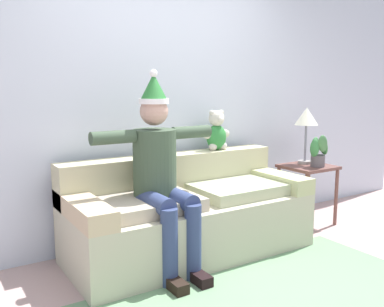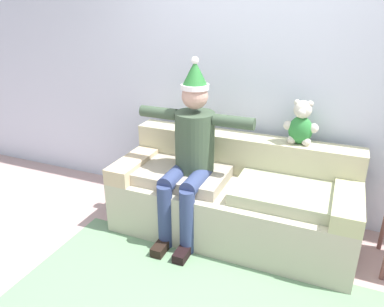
# 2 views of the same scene
# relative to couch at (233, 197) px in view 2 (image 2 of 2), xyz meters

# --- Properties ---
(back_wall) EXTENTS (7.00, 0.10, 2.70)m
(back_wall) POSITION_rel_couch_xyz_m (0.00, 0.52, 1.01)
(back_wall) COLOR silver
(back_wall) RESTS_ON ground_plane
(couch) EXTENTS (2.07, 0.86, 0.82)m
(couch) POSITION_rel_couch_xyz_m (0.00, 0.00, 0.00)
(couch) COLOR #B8B298
(couch) RESTS_ON ground_plane
(person_seated) EXTENTS (1.02, 0.77, 1.55)m
(person_seated) POSITION_rel_couch_xyz_m (-0.35, -0.16, 0.46)
(person_seated) COLOR #394B37
(person_seated) RESTS_ON ground_plane
(teddy_bear) EXTENTS (0.29, 0.17, 0.38)m
(teddy_bear) POSITION_rel_couch_xyz_m (0.48, 0.27, 0.66)
(teddy_bear) COLOR #2D7E37
(teddy_bear) RESTS_ON couch
(area_rug) EXTENTS (2.54, 1.35, 0.01)m
(area_rug) POSITION_rel_couch_xyz_m (0.00, -1.02, -0.33)
(area_rug) COLOR gray
(area_rug) RESTS_ON ground_plane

